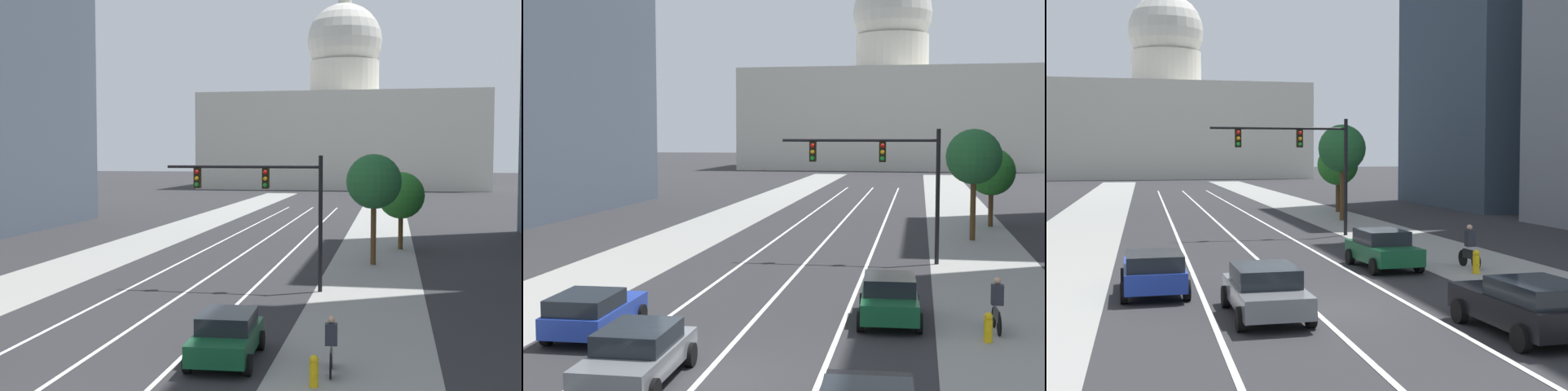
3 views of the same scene
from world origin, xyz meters
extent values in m
plane|color=#2B2B2D|center=(0.00, 40.00, 0.00)|extent=(400.00, 400.00, 0.00)
cube|color=gray|center=(-8.43, 35.00, 0.01)|extent=(5.09, 130.00, 0.01)
cube|color=gray|center=(8.43, 35.00, 0.01)|extent=(5.09, 130.00, 0.01)
cube|color=white|center=(-2.94, 25.00, 0.01)|extent=(0.16, 90.00, 0.01)
cube|color=white|center=(0.00, 25.00, 0.01)|extent=(0.16, 90.00, 0.01)
cube|color=white|center=(2.94, 25.00, 0.01)|extent=(0.16, 90.00, 0.01)
cube|color=beige|center=(0.00, 123.80, 8.94)|extent=(52.81, 26.74, 17.88)
cylinder|color=beige|center=(0.00, 123.80, 21.20)|extent=(13.41, 13.41, 6.65)
sphere|color=beige|center=(0.00, 123.80, 28.51)|extent=(14.47, 14.47, 14.47)
cube|color=#14512D|center=(4.41, 6.62, 0.64)|extent=(1.99, 4.10, 0.64)
cube|color=black|center=(4.40, 6.81, 1.24)|extent=(1.76, 2.23, 0.54)
cylinder|color=black|center=(3.45, 7.95, 0.32)|extent=(0.25, 0.65, 0.64)
cylinder|color=black|center=(5.25, 8.03, 0.32)|extent=(0.25, 0.65, 0.64)
cylinder|color=black|center=(3.58, 5.21, 0.32)|extent=(0.25, 0.65, 0.64)
cylinder|color=black|center=(5.38, 5.30, 0.32)|extent=(0.25, 0.65, 0.64)
cube|color=slate|center=(-1.47, -0.62, 0.61)|extent=(1.88, 4.39, 0.58)
cube|color=black|center=(-1.47, -0.54, 1.15)|extent=(1.70, 2.27, 0.51)
cylinder|color=black|center=(-2.40, 0.85, 0.32)|extent=(0.23, 0.64, 0.64)
cylinder|color=black|center=(-0.59, 0.87, 0.32)|extent=(0.23, 0.64, 0.64)
cylinder|color=black|center=(-2.36, -2.12, 0.32)|extent=(0.23, 0.64, 0.64)
cylinder|color=black|center=(-0.54, -2.09, 0.32)|extent=(0.23, 0.64, 0.64)
cube|color=black|center=(4.41, -3.89, 0.65)|extent=(2.06, 4.40, 0.67)
cube|color=black|center=(4.45, -4.63, 1.22)|extent=(1.82, 2.38, 0.46)
cylinder|color=black|center=(3.41, -2.47, 0.32)|extent=(0.25, 0.65, 0.64)
cylinder|color=black|center=(5.27, -2.38, 0.32)|extent=(0.25, 0.65, 0.64)
cylinder|color=black|center=(3.55, -5.40, 0.32)|extent=(0.25, 0.65, 0.64)
cube|color=#1E389E|center=(-4.41, 3.50, 0.63)|extent=(1.96, 4.21, 0.61)
cube|color=black|center=(-4.39, 2.73, 1.17)|extent=(1.76, 2.33, 0.48)
cylinder|color=black|center=(-5.37, 4.89, 0.32)|extent=(0.24, 0.65, 0.64)
cylinder|color=black|center=(-3.52, 4.94, 0.32)|extent=(0.24, 0.65, 0.64)
cylinder|color=black|center=(-5.31, 2.06, 0.32)|extent=(0.24, 0.65, 0.64)
cylinder|color=black|center=(-3.45, 2.10, 0.32)|extent=(0.24, 0.65, 0.64)
cylinder|color=black|center=(6.18, 18.14, 3.21)|extent=(0.20, 0.20, 6.42)
cylinder|color=black|center=(2.47, 18.14, 5.88)|extent=(7.43, 0.14, 0.14)
cube|color=black|center=(3.58, 18.14, 5.33)|extent=(0.32, 0.28, 0.96)
sphere|color=red|center=(3.58, 17.99, 5.63)|extent=(0.20, 0.20, 0.20)
sphere|color=orange|center=(3.58, 17.99, 5.33)|extent=(0.20, 0.20, 0.20)
sphere|color=green|center=(3.58, 17.99, 5.03)|extent=(0.20, 0.20, 0.20)
cube|color=black|center=(0.24, 18.14, 5.33)|extent=(0.32, 0.28, 0.96)
sphere|color=red|center=(0.24, 17.99, 5.63)|extent=(0.20, 0.20, 0.20)
sphere|color=orange|center=(0.24, 17.99, 5.33)|extent=(0.20, 0.20, 0.20)
sphere|color=green|center=(0.24, 17.99, 5.03)|extent=(0.20, 0.20, 0.20)
cylinder|color=yellow|center=(7.39, 4.65, 0.35)|extent=(0.26, 0.26, 0.70)
sphere|color=yellow|center=(7.39, 4.65, 0.78)|extent=(0.26, 0.26, 0.26)
cylinder|color=yellow|center=(7.39, 4.49, 0.39)|extent=(0.10, 0.12, 0.10)
cylinder|color=black|center=(7.78, 5.45, 0.33)|extent=(0.09, 0.66, 0.66)
cylinder|color=black|center=(7.72, 6.49, 0.33)|extent=(0.09, 0.66, 0.66)
cube|color=black|center=(7.75, 5.97, 0.55)|extent=(0.12, 1.00, 0.36)
cube|color=#262833|center=(7.76, 5.92, 1.18)|extent=(0.38, 0.30, 0.64)
sphere|color=tan|center=(7.75, 5.99, 1.61)|extent=(0.22, 0.22, 0.22)
cylinder|color=#51381E|center=(8.41, 26.83, 1.88)|extent=(0.32, 0.32, 3.76)
sphere|color=#235F30|center=(8.41, 26.83, 4.89)|extent=(3.22, 3.22, 3.22)
cylinder|color=#51381E|center=(10.06, 33.90, 1.29)|extent=(0.32, 0.32, 2.57)
sphere|color=#2C7E2B|center=(10.06, 33.90, 3.69)|extent=(3.18, 3.18, 3.18)
camera|label=1|loc=(9.48, -14.36, 6.47)|focal=48.15mm
camera|label=2|loc=(5.32, -17.84, 6.12)|focal=51.73mm
camera|label=3|loc=(-4.70, -19.82, 4.45)|focal=49.37mm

